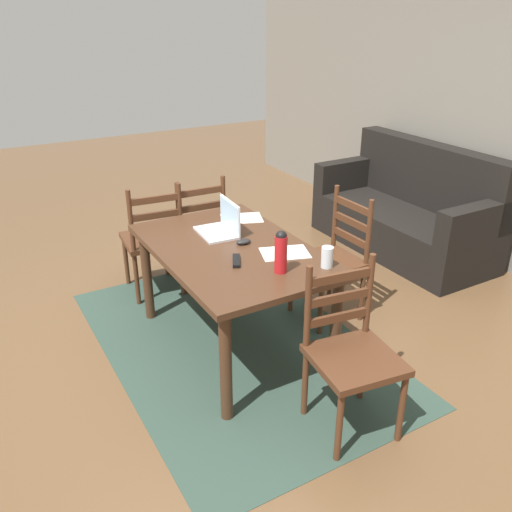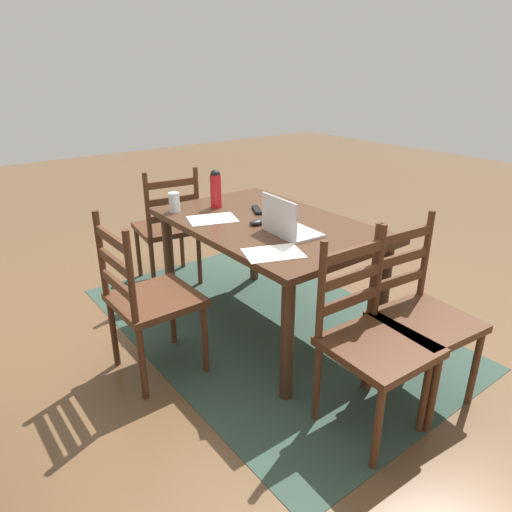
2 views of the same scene
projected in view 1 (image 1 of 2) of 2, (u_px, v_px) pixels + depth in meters
name	position (u px, v px, depth m)	size (l,w,h in m)	color
ground_plane	(234.00, 344.00, 3.78)	(14.00, 14.00, 0.00)	brown
area_rug	(234.00, 343.00, 3.78)	(2.52, 1.64, 0.01)	#2D4238
dining_table	(232.00, 261.00, 3.51)	(1.44, 0.92, 0.74)	#422819
chair_left_near	(153.00, 240.00, 4.29)	(0.48, 0.48, 0.95)	#4C2B19
chair_far_head	(332.00, 259.00, 3.96)	(0.44, 0.44, 0.95)	#4C2B19
chair_right_far	(351.00, 354.00, 2.88)	(0.50, 0.50, 0.95)	#4C2B19
chair_left_far	(195.00, 231.00, 4.46)	(0.46, 0.46, 0.95)	#4C2B19
couch	(408.00, 213.00, 5.15)	(1.80, 0.80, 1.00)	black
laptop	(222.00, 225.00, 3.67)	(0.33, 0.24, 0.23)	silver
water_bottle	(281.00, 251.00, 3.09)	(0.07, 0.07, 0.26)	red
drinking_glass	(327.00, 257.00, 3.18)	(0.07, 0.07, 0.13)	silver
computer_mouse	(243.00, 242.00, 3.51)	(0.06, 0.10, 0.03)	black
tv_remote	(236.00, 261.00, 3.26)	(0.04, 0.17, 0.02)	black
paper_stack_left	(242.00, 218.00, 3.94)	(0.21, 0.30, 0.00)	white
paper_stack_right	(285.00, 253.00, 3.39)	(0.21, 0.30, 0.00)	white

